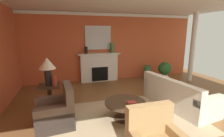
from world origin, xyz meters
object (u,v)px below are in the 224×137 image
object	(u,v)px
potted_plant	(164,70)
coffee_table	(125,106)
sofa	(177,96)
vase_mantel_right	(112,48)
vase_tall_corner	(147,72)
mantel_mirror	(98,38)
table_lamp	(47,66)
fireplace	(99,68)
vase_on_side_table	(54,81)
vase_mantel_left	(86,50)
armchair_near_window	(57,113)
side_table	(50,95)

from	to	relation	value
potted_plant	coffee_table	bearing A→B (deg)	-137.48
coffee_table	sofa	bearing A→B (deg)	8.69
vase_mantel_right	vase_tall_corner	bearing A→B (deg)	-8.80
mantel_mirror	sofa	xyz separation A→B (m)	(1.60, -3.21, -1.58)
vase_tall_corner	table_lamp	bearing A→B (deg)	-154.11
fireplace	coffee_table	size ratio (longest dim) A/B	1.80
mantel_mirror	potted_plant	distance (m)	3.21
sofa	vase_on_side_table	bearing A→B (deg)	167.88
vase_mantel_left	potted_plant	distance (m)	3.50
armchair_near_window	vase_on_side_table	size ratio (longest dim) A/B	3.32
vase_tall_corner	potted_plant	bearing A→B (deg)	-36.41
coffee_table	armchair_near_window	bearing A→B (deg)	173.87
vase_mantel_left	vase_tall_corner	world-z (taller)	vase_mantel_left
fireplace	mantel_mirror	size ratio (longest dim) A/B	1.63
sofa	vase_mantel_right	distance (m)	3.42
vase_mantel_left	vase_mantel_right	bearing A→B (deg)	0.00
vase_mantel_left	fireplace	bearing A→B (deg)	5.16
sofa	table_lamp	xyz separation A→B (m)	(-3.47, 0.83, 0.93)
armchair_near_window	coffee_table	xyz separation A→B (m)	(1.59, -0.17, 0.03)
side_table	vase_on_side_table	xyz separation A→B (m)	(0.15, -0.12, 0.44)
sofa	vase_on_side_table	size ratio (longest dim) A/B	7.70
table_lamp	armchair_near_window	bearing A→B (deg)	-77.63
side_table	sofa	bearing A→B (deg)	-13.50
coffee_table	vase_tall_corner	world-z (taller)	vase_tall_corner
fireplace	vase_mantel_left	size ratio (longest dim) A/B	6.20
mantel_mirror	potted_plant	bearing A→B (deg)	-17.32
side_table	vase_mantel_left	distance (m)	2.75
fireplace	vase_on_side_table	bearing A→B (deg)	-125.90
sofa	potted_plant	bearing A→B (deg)	63.60
sofa	potted_plant	size ratio (longest dim) A/B	2.65
armchair_near_window	vase_tall_corner	distance (m)	4.79
mantel_mirror	side_table	size ratio (longest dim) A/B	1.57
side_table	table_lamp	size ratio (longest dim) A/B	0.93
table_lamp	vase_mantel_left	bearing A→B (deg)	59.10
vase_tall_corner	armchair_near_window	bearing A→B (deg)	-143.13
fireplace	sofa	distance (m)	3.49
mantel_mirror	vase_mantel_left	xyz separation A→B (m)	(-0.55, -0.17, -0.50)
armchair_near_window	potted_plant	world-z (taller)	armchair_near_window
mantel_mirror	vase_mantel_left	world-z (taller)	mantel_mirror
coffee_table	side_table	distance (m)	2.10
mantel_mirror	sofa	size ratio (longest dim) A/B	0.50
fireplace	vase_mantel_left	xyz separation A→B (m)	(-0.55, -0.05, 0.80)
sofa	coffee_table	bearing A→B (deg)	-171.31
table_lamp	potted_plant	size ratio (longest dim) A/B	0.90
mantel_mirror	vase_mantel_right	world-z (taller)	mantel_mirror
vase_tall_corner	potted_plant	distance (m)	0.77
armchair_near_window	table_lamp	distance (m)	1.31
vase_on_side_table	vase_mantel_left	world-z (taller)	vase_mantel_left
sofa	armchair_near_window	xyz separation A→B (m)	(-3.27, -0.08, 0.01)
sofa	table_lamp	distance (m)	3.69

